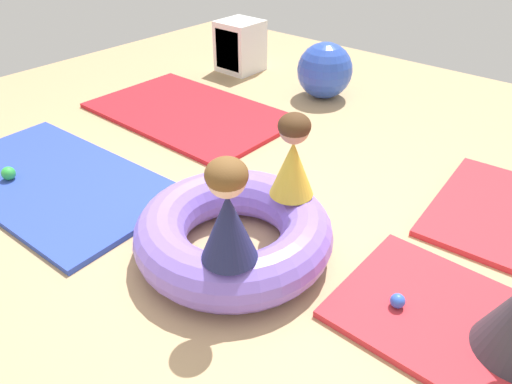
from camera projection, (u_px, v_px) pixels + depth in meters
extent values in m
plane|color=tan|center=(232.00, 243.00, 2.92)|extent=(8.00, 8.00, 0.00)
cube|color=#2D47B7|center=(54.00, 181.00, 3.48)|extent=(1.92, 1.11, 0.04)
cube|color=red|center=(189.00, 113.00, 4.51)|extent=(1.88, 1.16, 0.04)
torus|color=#8466E0|center=(234.00, 232.00, 2.76)|extent=(1.15, 1.15, 0.30)
cone|color=navy|center=(229.00, 227.00, 2.25)|extent=(0.31, 0.31, 0.37)
sphere|color=beige|center=(227.00, 178.00, 2.11)|extent=(0.18, 0.18, 0.18)
ellipsoid|color=brown|center=(226.00, 175.00, 2.10)|extent=(0.20, 0.20, 0.16)
cone|color=yellow|center=(292.00, 168.00, 2.74)|extent=(0.35, 0.35, 0.34)
sphere|color=tan|center=(294.00, 129.00, 2.60)|extent=(0.17, 0.17, 0.17)
ellipsoid|color=#472D19|center=(294.00, 126.00, 2.59)|extent=(0.19, 0.19, 0.15)
sphere|color=green|center=(8.00, 173.00, 3.44)|extent=(0.10, 0.10, 0.10)
sphere|color=blue|center=(398.00, 301.00, 2.41)|extent=(0.08, 0.08, 0.08)
sphere|color=blue|center=(325.00, 71.00, 4.74)|extent=(0.55, 0.55, 0.55)
cube|color=white|center=(240.00, 46.00, 5.43)|extent=(0.44, 0.44, 0.56)
cube|color=#2D2D33|center=(233.00, 48.00, 5.35)|extent=(0.34, 0.20, 0.44)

